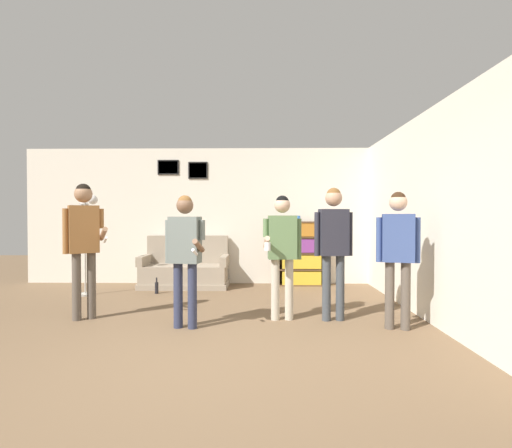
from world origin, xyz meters
The scene contains 13 objects.
ground_plane centered at (0.00, 0.00, 0.00)m, with size 20.00×20.00×0.00m, color brown.
wall_back centered at (0.00, 4.41, 1.35)m, with size 8.05×0.08×2.70m.
wall_right centered at (2.85, 2.19, 1.35)m, with size 0.06×6.78×2.70m.
couch centered at (-0.75, 4.00, 0.31)m, with size 1.64×0.80×0.96m.
bookshelf centered at (1.48, 4.19, 0.62)m, with size 0.92×0.30×1.24m.
floor_lamp centered at (-2.29, 3.13, 1.23)m, with size 0.37×0.40×1.70m.
person_player_foreground_left centered at (-1.59, 1.55, 1.10)m, with size 0.60×0.38×1.77m.
person_player_foreground_center centered at (-0.20, 1.17, 0.97)m, with size 0.49×0.50×1.59m.
person_watcher_holding_cup centered at (0.98, 1.57, 0.98)m, with size 0.50×0.43×1.61m.
person_spectator_near_bookshelf centered at (1.64, 1.56, 1.05)m, with size 0.50×0.24×1.71m.
person_spectator_far_right centered at (2.33, 1.17, 1.00)m, with size 0.49×0.28×1.63m.
bottle_on_floor centered at (-1.12, 3.30, 0.11)m, with size 0.06×0.06×0.28m.
drinking_cup centered at (1.42, 4.19, 1.30)m, with size 0.07×0.07×0.11m.
Camera 1 is at (0.73, -3.57, 1.34)m, focal length 28.00 mm.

